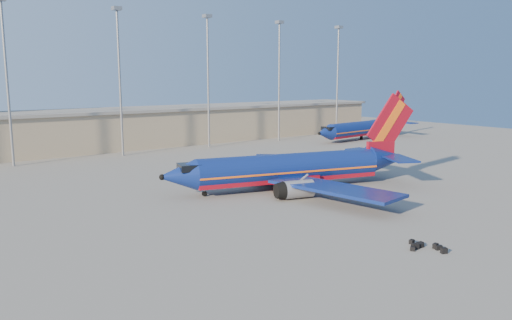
# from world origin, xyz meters

# --- Properties ---
(ground) EXTENTS (220.00, 220.00, 0.00)m
(ground) POSITION_xyz_m (0.00, 0.00, 0.00)
(ground) COLOR slate
(ground) RESTS_ON ground
(terminal_building) EXTENTS (122.00, 16.00, 8.50)m
(terminal_building) POSITION_xyz_m (10.00, 58.00, 4.32)
(terminal_building) COLOR #9E876D
(terminal_building) RESTS_ON ground
(light_mast_row) EXTENTS (101.60, 1.60, 28.65)m
(light_mast_row) POSITION_xyz_m (5.00, 46.00, 17.55)
(light_mast_row) COLOR gray
(light_mast_row) RESTS_ON ground
(aircraft_main) EXTENTS (37.69, 35.76, 13.03)m
(aircraft_main) POSITION_xyz_m (2.73, 3.11, 2.78)
(aircraft_main) COLOR navy
(aircraft_main) RESTS_ON ground
(aircraft_second) EXTENTS (35.38, 13.73, 11.98)m
(aircraft_second) POSITION_xyz_m (53.97, 35.43, 2.75)
(aircraft_second) COLOR navy
(aircraft_second) RESTS_ON ground
(luggage_pile) EXTENTS (2.74, 3.77, 0.53)m
(luggage_pile) POSITION_xyz_m (-4.22, -22.87, 0.22)
(luggage_pile) COLOR black
(luggage_pile) RESTS_ON ground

